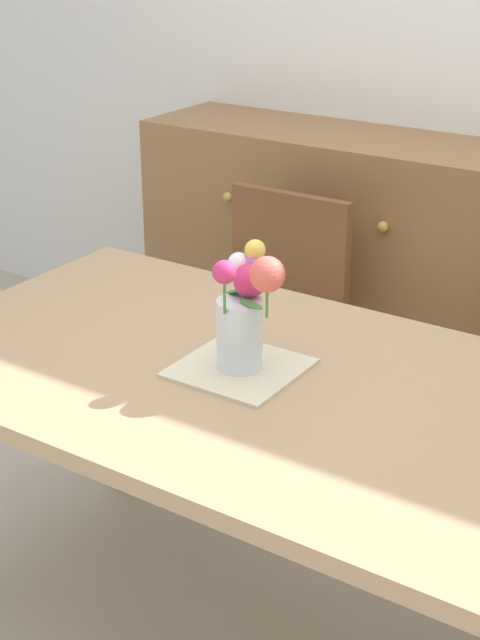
# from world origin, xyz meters

# --- Properties ---
(dining_table) EXTENTS (1.64, 0.93, 0.78)m
(dining_table) POSITION_xyz_m (0.00, 0.00, 0.68)
(dining_table) COLOR tan
(dining_table) RESTS_ON ground_plane
(chair_left) EXTENTS (0.42, 0.42, 0.90)m
(chair_left) POSITION_xyz_m (-0.45, 0.81, 0.52)
(chair_left) COLOR brown
(chair_left) RESTS_ON ground_plane
(dresser) EXTENTS (1.40, 0.47, 1.00)m
(dresser) POSITION_xyz_m (-0.51, 1.33, 0.50)
(dresser) COLOR olive
(dresser) RESTS_ON ground_plane
(placemat) EXTENTS (0.26, 0.26, 0.01)m
(placemat) POSITION_xyz_m (-0.04, 0.00, 0.78)
(placemat) COLOR beige
(placemat) RESTS_ON dining_table
(flower_vase) EXTENTS (0.19, 0.19, 0.28)m
(flower_vase) POSITION_xyz_m (-0.02, 0.01, 0.93)
(flower_vase) COLOR silver
(flower_vase) RESTS_ON placemat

